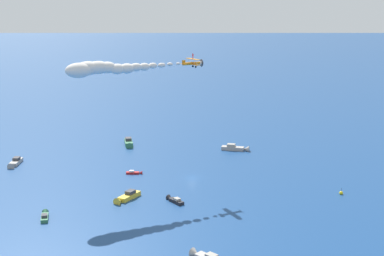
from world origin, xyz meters
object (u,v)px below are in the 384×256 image
motorboat_far_stbd (126,197)px  motorboat_trailing (237,148)px  motorboat_near_centre (129,143)px  motorboat_far_port (15,163)px  wingwalker_lead (193,56)px  marker_buoy (341,193)px  biplane_lead (193,63)px  motorboat_inshore (135,173)px  motorboat_ahead (174,200)px  motorboat_mid_cluster (45,216)px

motorboat_far_stbd → motorboat_trailing: size_ratio=0.98×
motorboat_near_centre → motorboat_far_port: 45.08m
motorboat_far_stbd → wingwalker_lead: size_ratio=5.39×
motorboat_near_centre → marker_buoy: size_ratio=5.48×
motorboat_far_stbd → biplane_lead: biplane_lead is taller
motorboat_inshore → motorboat_ahead: bearing=2.5°
motorboat_inshore → motorboat_ahead: motorboat_ahead is taller
motorboat_inshore → marker_buoy: 65.16m
biplane_lead → wingwalker_lead: 2.19m
motorboat_trailing → motorboat_ahead: size_ratio=1.42×
motorboat_near_centre → motorboat_far_stbd: size_ratio=1.21×
motorboat_ahead → motorboat_far_stbd: bearing=-122.1°
motorboat_inshore → biplane_lead: (11.67, 15.36, 36.19)m
motorboat_ahead → biplane_lead: biplane_lead is taller
motorboat_far_stbd → wingwalker_lead: bearing=111.7°
motorboat_ahead → motorboat_mid_cluster: (-3.54, -35.15, 0.02)m
motorboat_far_port → motorboat_far_stbd: bearing=25.6°
motorboat_far_port → marker_buoy: size_ratio=4.73×
motorboat_ahead → marker_buoy: size_ratio=3.24×
motorboat_far_stbd → motorboat_far_port: bearing=-154.4°
wingwalker_lead → motorboat_mid_cluster: bearing=-74.2°
motorboat_near_centre → biplane_lead: 59.77m
motorboat_near_centre → marker_buoy: bearing=24.9°
motorboat_near_centre → motorboat_ahead: 65.76m
motorboat_ahead → motorboat_mid_cluster: size_ratio=0.96×
motorboat_far_stbd → motorboat_mid_cluster: size_ratio=1.34×
motorboat_mid_cluster → biplane_lead: 62.61m
motorboat_far_port → motorboat_mid_cluster: motorboat_far_port is taller
motorboat_far_stbd → marker_buoy: size_ratio=4.51×
motorboat_far_stbd → marker_buoy: 62.28m
motorboat_inshore → biplane_lead: size_ratio=0.72×
motorboat_ahead → marker_buoy: (15.22, 46.45, -0.13)m
motorboat_trailing → motorboat_inshore: bearing=-75.9°
motorboat_trailing → motorboat_ahead: (40.36, -43.35, -0.30)m
motorboat_far_port → motorboat_near_centre: bearing=101.2°
wingwalker_lead → biplane_lead: bearing=-26.7°
wingwalker_lead → motorboat_far_stbd: bearing=-68.3°
motorboat_near_centre → motorboat_ahead: size_ratio=1.69×
motorboat_far_stbd → biplane_lead: bearing=111.6°
motorboat_far_port → motorboat_far_stbd: motorboat_far_port is taller
motorboat_far_port → motorboat_trailing: (16.04, 78.50, 0.05)m
marker_buoy → wingwalker_lead: bearing=-135.3°
marker_buoy → biplane_lead: 58.54m
motorboat_far_port → motorboat_mid_cluster: (52.86, 0.01, -0.23)m
wingwalker_lead → motorboat_far_port: bearing=-128.3°
motorboat_trailing → motorboat_mid_cluster: (36.82, -78.49, -0.28)m
marker_buoy → motorboat_far_port: bearing=-131.3°
marker_buoy → motorboat_mid_cluster: bearing=-102.9°
motorboat_far_stbd → motorboat_mid_cluster: bearing=-80.9°
motorboat_mid_cluster → wingwalker_lead: 63.91m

